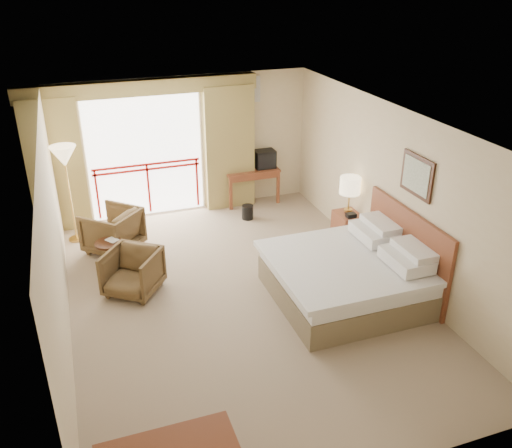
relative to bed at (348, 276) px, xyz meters
name	(u,v)px	position (x,y,z in m)	size (l,w,h in m)	color
floor	(241,295)	(-1.50, 0.60, -0.38)	(7.00, 7.00, 0.00)	gray
ceiling	(238,122)	(-1.50, 0.60, 2.32)	(7.00, 7.00, 0.00)	white
wall_back	(185,145)	(-1.50, 4.10, 0.97)	(5.00, 5.00, 0.00)	beige
wall_front	(362,373)	(-1.50, -2.90, 0.97)	(5.00, 5.00, 0.00)	beige
wall_left	(55,242)	(-4.00, 0.60, 0.97)	(7.00, 7.00, 0.00)	beige
wall_right	(392,193)	(1.00, 0.60, 0.97)	(7.00, 7.00, 0.00)	beige
balcony_door	(146,157)	(-2.30, 4.08, 0.82)	(2.40, 2.40, 0.00)	white
balcony_railing	(148,176)	(-2.30, 4.06, 0.44)	(2.09, 0.03, 1.02)	#A3120E
curtain_left	(56,166)	(-3.95, 3.95, 0.87)	(1.00, 0.26, 2.50)	olive
curtain_right	(229,148)	(-0.65, 3.95, 0.87)	(1.00, 0.26, 2.50)	olive
valance	(140,88)	(-2.30, 3.98, 2.17)	(4.40, 0.22, 0.28)	olive
hvac_vent	(248,90)	(-0.20, 4.07, 1.97)	(0.50, 0.04, 0.50)	silver
bed	(348,276)	(0.00, 0.00, 0.00)	(2.13, 2.06, 0.97)	brown
headboard	(406,250)	(0.96, 0.00, 0.27)	(0.06, 2.10, 1.30)	brown
framed_art	(417,176)	(0.97, 0.00, 1.47)	(0.04, 0.72, 0.60)	black
nightstand	(348,229)	(0.82, 1.54, -0.07)	(0.43, 0.51, 0.62)	brown
table_lamp	(350,186)	(0.82, 1.59, 0.74)	(0.36, 0.36, 0.64)	tan
phone	(351,215)	(0.77, 1.39, 0.28)	(0.16, 0.13, 0.07)	black
desk	(250,176)	(-0.18, 4.00, 0.20)	(1.13, 0.55, 0.74)	brown
tv	(265,159)	(0.12, 3.95, 0.55)	(0.42, 0.33, 0.38)	black
coffee_maker	(235,166)	(-0.53, 3.95, 0.48)	(0.11, 0.11, 0.24)	black
cup	(243,169)	(-0.38, 3.90, 0.41)	(0.07, 0.07, 0.11)	white
wastebasket	(248,212)	(-0.52, 3.18, -0.23)	(0.23, 0.23, 0.28)	black
armchair_far	(115,250)	(-3.16, 2.72, -0.38)	(0.83, 0.85, 0.77)	#4C3820
armchair_near	(135,292)	(-3.02, 1.23, -0.38)	(0.75, 0.77, 0.70)	#4C3820
side_table	(110,251)	(-3.28, 2.07, -0.04)	(0.45, 0.45, 0.49)	black
book	(109,242)	(-3.28, 2.07, 0.12)	(0.15, 0.20, 0.02)	white
floor_lamp	(64,160)	(-3.77, 3.37, 1.16)	(0.45, 0.45, 1.78)	tan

